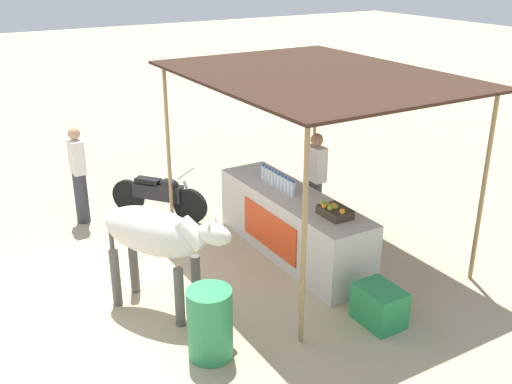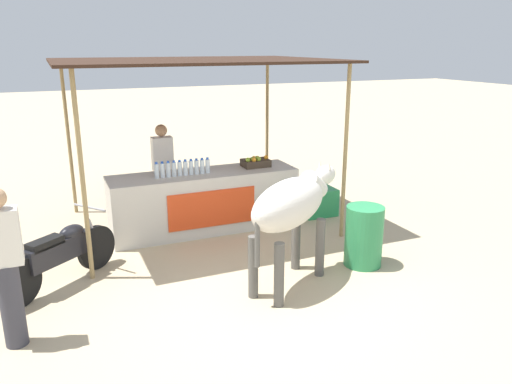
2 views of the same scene
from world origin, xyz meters
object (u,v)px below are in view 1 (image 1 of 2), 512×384
Objects in this scene: stall_counter at (292,224)px; vendor_behind_counter at (315,182)px; cooler_box at (379,305)px; passerby_on_street at (79,175)px; cow at (157,236)px; motorcycle_parked at (159,194)px; water_barrel at (210,323)px; fruit_crate at (334,211)px.

vendor_behind_counter is (-0.48, 0.75, 0.37)m from stall_counter.
cooler_box is 5.36m from passerby_on_street.
motorcycle_parked is (-2.65, 1.07, -0.60)m from cow.
passerby_on_street is at bearing -176.93° from water_barrel.
cow reaches higher than fruit_crate.
passerby_on_street is (-4.32, -0.23, 0.43)m from water_barrel.
fruit_crate is 0.27× the size of passerby_on_street.
cow is 2.92m from motorcycle_parked.
passerby_on_street is at bearing -138.91° from stall_counter.
vendor_behind_counter reaches higher than cow.
fruit_crate reaches higher than water_barrel.
cow is (-0.51, -2.32, -0.00)m from fruit_crate.
cow reaches higher than water_barrel.
stall_counter is 6.82× the size of fruit_crate.
stall_counter is 3.66m from passerby_on_street.
motorcycle_parked is (-1.76, -1.96, -0.42)m from vendor_behind_counter.
fruit_crate reaches higher than stall_counter.
stall_counter is 2.38m from cow.
fruit_crate is 0.25× the size of cow.
vendor_behind_counter reaches higher than stall_counter.
passerby_on_street reaches higher than water_barrel.
motorcycle_parked is (-3.82, 0.95, 0.01)m from water_barrel.
vendor_behind_counter reaches higher than fruit_crate.
cow is at bearing -174.06° from water_barrel.
passerby_on_street is (-3.66, -2.43, -0.19)m from fruit_crate.
fruit_crate is 3.45m from motorcycle_parked.
water_barrel is at bearing -53.75° from stall_counter.
stall_counter reaches higher than water_barrel.
passerby_on_street is at bearing -178.00° from cow.
fruit_crate is at bearing 33.61° from passerby_on_street.
stall_counter is at bearing -57.38° from vendor_behind_counter.
passerby_on_street is (-3.15, -0.11, -0.18)m from cow.
vendor_behind_counter is 2.67m from motorcycle_parked.
fruit_crate is at bearing 106.79° from water_barrel.
passerby_on_street is at bearing -154.47° from cooler_box.
stall_counter is 5.00× the size of cooler_box.
cow is (-1.65, -2.18, 0.79)m from cooler_box.
cooler_box is at bearing 25.53° from passerby_on_street.
stall_counter is at bearing 100.24° from cow.
water_barrel is 1.33m from cow.
water_barrel is (0.66, -2.20, -0.62)m from fruit_crate.
water_barrel is 0.51× the size of passerby_on_street.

